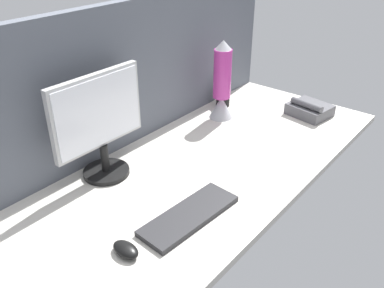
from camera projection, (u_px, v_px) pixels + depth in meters
ground_plane at (204, 165)px, 169.51cm from camera, size 180.00×80.00×3.00cm
cubicle_wall_back at (136, 73)px, 174.60cm from camera, size 180.00×5.00×60.41cm
monitor at (99, 122)px, 150.70cm from camera, size 39.54×18.00×40.84cm
keyboard at (189, 215)px, 137.52cm from camera, size 37.78×15.42×2.00cm
mouse at (126, 250)px, 122.53cm from camera, size 5.95×9.80×3.40cm
mug_black_travel at (223, 97)px, 216.37cm from camera, size 7.14×7.14×9.17cm
lava_lamp at (222, 86)px, 198.32cm from camera, size 11.88×11.88×38.89cm
desk_phone at (309, 109)px, 206.65cm from camera, size 19.82×21.48×8.80cm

